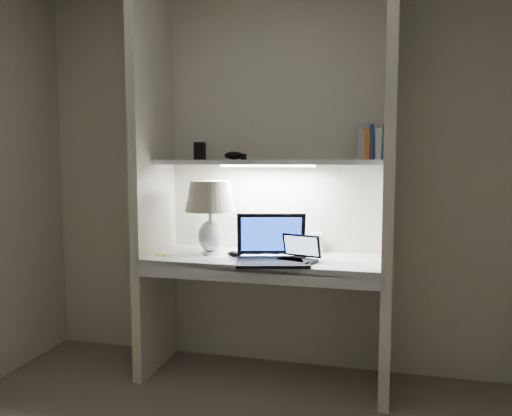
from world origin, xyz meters
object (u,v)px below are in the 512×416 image
(speaker, at_px, (316,243))
(book_row, at_px, (374,143))
(laptop_main, at_px, (272,251))
(laptop_netbook, at_px, (297,255))
(table_lamp, at_px, (210,205))

(speaker, distance_m, book_row, 0.72)
(speaker, relative_size, book_row, 0.60)
(laptop_main, xyz_separation_m, speaker, (0.22, 0.35, 0.00))
(laptop_main, distance_m, laptop_netbook, 0.15)
(laptop_netbook, distance_m, book_row, 0.82)
(table_lamp, relative_size, book_row, 2.23)
(table_lamp, distance_m, book_row, 1.07)
(laptop_netbook, distance_m, speaker, 0.33)
(laptop_main, height_order, speaker, laptop_main)
(laptop_netbook, xyz_separation_m, speaker, (0.07, 0.32, 0.03))
(laptop_netbook, height_order, speaker, laptop_netbook)
(laptop_main, height_order, laptop_netbook, laptop_main)
(speaker, bearing_deg, laptop_netbook, -93.42)
(laptop_main, height_order, book_row, book_row)
(laptop_main, xyz_separation_m, laptop_netbook, (0.14, 0.03, -0.02))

